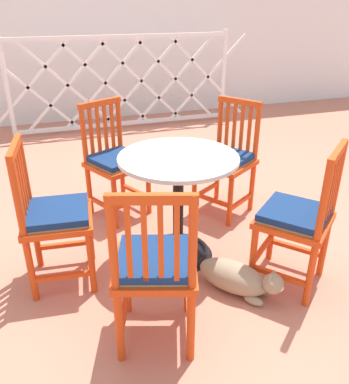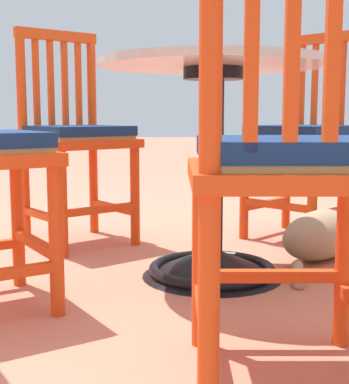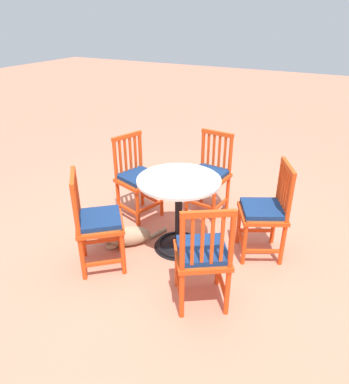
% 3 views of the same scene
% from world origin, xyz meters
% --- Properties ---
extents(ground_plane, '(24.00, 24.00, 0.00)m').
position_xyz_m(ground_plane, '(0.00, 0.00, 0.00)').
color(ground_plane, '#C6755B').
extents(cafe_table, '(0.76, 0.76, 0.73)m').
position_xyz_m(cafe_table, '(-0.08, -0.07, 0.28)').
color(cafe_table, black).
rests_on(cafe_table, ground_plane).
extents(orange_chair_by_planter, '(0.56, 0.56, 0.91)m').
position_xyz_m(orange_chair_by_planter, '(0.50, -0.57, 0.45)').
color(orange_chair_by_planter, '#D64214').
rests_on(orange_chair_by_planter, ground_plane).
extents(orange_chair_tucked_in, '(0.55, 0.55, 0.91)m').
position_xyz_m(orange_chair_tucked_in, '(0.50, 0.42, 0.45)').
color(orange_chair_tucked_in, '#D64214').
rests_on(orange_chair_tucked_in, ground_plane).
extents(orange_chair_near_fence, '(0.44, 0.44, 0.91)m').
position_xyz_m(orange_chair_near_fence, '(-0.86, -0.10, 0.45)').
color(orange_chair_near_fence, '#D64214').
rests_on(orange_chair_near_fence, ground_plane).
extents(tabby_cat, '(0.60, 0.50, 0.23)m').
position_xyz_m(tabby_cat, '(0.14, -0.56, 0.10)').
color(tabby_cat, '#9E896B').
rests_on(tabby_cat, ground_plane).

